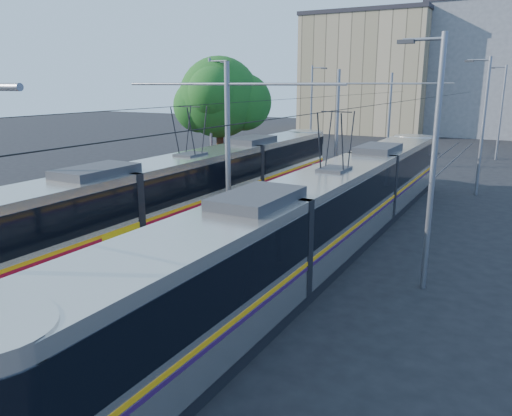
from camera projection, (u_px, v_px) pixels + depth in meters
The scene contains 13 objects.
ground at pixel (69, 338), 13.14m from camera, with size 160.00×160.00×0.00m, color black.
platform at pixel (315, 202), 27.54m from camera, with size 4.00×50.00×0.30m, color gray.
tactile_strip_left at pixel (292, 196), 28.18m from camera, with size 0.70×50.00×0.01m, color gray.
tactile_strip_right at pixel (340, 202), 26.82m from camera, with size 0.70×50.00×0.01m, color gray.
rails at pixel (315, 204), 27.57m from camera, with size 8.71×70.00×0.03m.
tram_left at pixel (192, 189), 23.32m from camera, with size 2.43×28.75×5.50m.
tram_right at pixel (333, 207), 19.38m from camera, with size 2.43×30.48×5.50m.
catenary at pixel (295, 126), 24.05m from camera, with size 9.20×70.00×7.00m.
street_lamps at pixel (343, 123), 29.95m from camera, with size 15.18×38.22×8.00m.
shelter at pixel (317, 185), 25.68m from camera, with size 0.93×1.13×2.16m.
tree at pixel (226, 99), 31.81m from camera, with size 5.64×5.22×8.20m.
building_left at pixel (370, 74), 66.88m from camera, with size 16.32×12.24×15.39m.
building_centre at pixel (504, 69), 62.66m from camera, with size 18.36×14.28×16.32m.
Camera 1 is at (10.08, -8.03, 6.55)m, focal length 35.00 mm.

